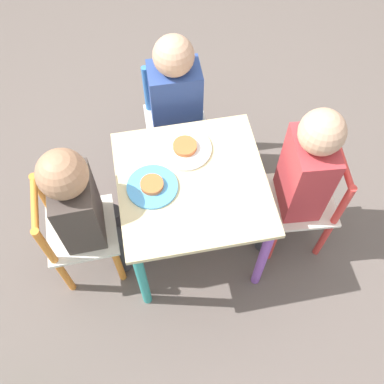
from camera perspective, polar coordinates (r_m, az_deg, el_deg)
The scene contains 10 objects.
ground_plane at distance 2.00m, azimuth 0.00°, elevation -6.16°, with size 6.00×6.00×0.00m, color #5B514C.
kids_table at distance 1.64m, azimuth 0.00°, elevation -0.22°, with size 0.52×0.52×0.49m.
chair_orange at distance 1.77m, azimuth -14.41°, elevation -5.12°, with size 0.27×0.27×0.54m.
chair_blue at distance 2.01m, azimuth -2.10°, elevation 8.66°, with size 0.27×0.27×0.54m.
chair_red at distance 1.84m, azimuth 14.10°, elevation -1.28°, with size 0.28×0.28×0.54m.
child_right at distance 1.61m, azimuth -13.69°, elevation -1.85°, with size 0.22×0.20×0.75m.
child_front at distance 1.83m, azimuth -2.01°, elevation 11.00°, with size 0.20×0.21×0.77m.
child_left at distance 1.65m, azimuth 13.55°, elevation 1.99°, with size 0.22×0.21×0.79m.
plate_right at distance 1.55m, azimuth -5.08°, elevation 0.75°, with size 0.18×0.18×0.03m.
plate_front at distance 1.64m, azimuth -0.90°, elevation 5.62°, with size 0.19×0.19×0.03m.
Camera 1 is at (0.15, 0.82, 1.82)m, focal length 42.00 mm.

